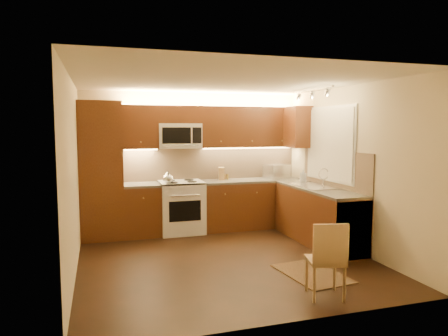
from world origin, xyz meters
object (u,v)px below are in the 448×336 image
object	(u,v)px
kettle	(168,177)
sink	(314,182)
toaster_oven	(277,171)
soap_bottle	(303,175)
stove	(181,207)
knife_block	(221,174)
microwave	(179,136)
dining_chair	(325,259)

from	to	relation	value
kettle	sink	bearing A→B (deg)	-19.26
toaster_oven	soap_bottle	xyz separation A→B (m)	(0.25, -0.60, -0.02)
stove	knife_block	bearing A→B (deg)	10.82
microwave	knife_block	size ratio (longest dim) A/B	3.25
sink	toaster_oven	size ratio (longest dim) A/B	1.97
stove	sink	xyz separation A→B (m)	(2.00, -1.12, 0.52)
stove	toaster_oven	world-z (taller)	toaster_oven
microwave	kettle	distance (m)	0.81
knife_block	soap_bottle	distance (m)	1.49
stove	soap_bottle	size ratio (longest dim) A/B	4.23
knife_block	stove	bearing A→B (deg)	-154.93
microwave	sink	size ratio (longest dim) A/B	0.88
toaster_oven	knife_block	xyz separation A→B (m)	(-1.09, 0.05, -0.01)
stove	kettle	distance (m)	0.65
microwave	dining_chair	world-z (taller)	microwave
microwave	sink	world-z (taller)	microwave
stove	soap_bottle	distance (m)	2.26
toaster_oven	dining_chair	size ratio (longest dim) A/B	0.51
stove	microwave	bearing A→B (deg)	90.00
toaster_oven	knife_block	distance (m)	1.09
toaster_oven	knife_block	world-z (taller)	toaster_oven
stove	toaster_oven	distance (m)	1.97
kettle	dining_chair	size ratio (longest dim) A/B	0.25
dining_chair	stove	bearing A→B (deg)	120.62
dining_chair	sink	bearing A→B (deg)	77.78
toaster_oven	soap_bottle	bearing A→B (deg)	-83.12
kettle	soap_bottle	bearing A→B (deg)	-4.10
microwave	soap_bottle	xyz separation A→B (m)	(2.13, -0.63, -0.71)
stove	dining_chair	xyz separation A→B (m)	(0.98, -3.22, -0.03)
toaster_oven	dining_chair	bearing A→B (deg)	-121.45
kettle	toaster_oven	size ratio (longest dim) A/B	0.50
dining_chair	kettle	bearing A→B (deg)	125.96
sink	toaster_oven	xyz separation A→B (m)	(-0.12, 1.22, 0.06)
sink	dining_chair	size ratio (longest dim) A/B	1.00
microwave	sink	distance (m)	2.48
toaster_oven	dining_chair	xyz separation A→B (m)	(-0.90, -3.32, -0.60)
microwave	toaster_oven	bearing A→B (deg)	-1.12
soap_bottle	microwave	bearing A→B (deg)	179.16
stove	knife_block	world-z (taller)	knife_block
toaster_oven	microwave	bearing A→B (deg)	162.66
sink	microwave	bearing A→B (deg)	147.79
kettle	toaster_oven	bearing A→B (deg)	10.86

